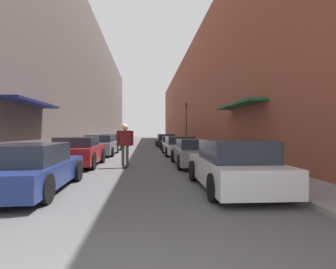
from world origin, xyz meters
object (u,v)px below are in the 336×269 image
Objects in this scene: skateboarder at (125,141)px; parked_car_right_0 at (233,166)px; parked_car_left_3 at (112,142)px; parked_car_right_1 at (195,153)px; parked_car_left_0 at (29,168)px; parked_car_right_3 at (172,143)px; parked_car_left_1 at (78,152)px; parked_car_right_5 at (163,139)px; traffic_light at (186,121)px; parked_car_right_4 at (166,140)px; parked_car_right_2 at (179,146)px; parked_car_left_2 at (101,145)px.

parked_car_right_0 is at bearing -54.51° from skateboarder.
parked_car_left_3 reaches higher than parked_car_right_1.
parked_car_right_3 is (5.24, 15.28, -0.02)m from parked_car_left_0.
parked_car_left_1 is 0.83× the size of parked_car_right_5.
parked_car_right_1 is 1.08× the size of traffic_light.
parked_car_left_1 reaches higher than parked_car_right_1.
skateboarder reaches higher than parked_car_left_3.
skateboarder reaches higher than parked_car_right_0.
parked_car_left_0 is 1.08× the size of parked_car_left_1.
parked_car_right_4 is at bearing 79.48° from skateboarder.
parked_car_right_0 is 5.56m from skateboarder.
parked_car_left_3 is 2.15× the size of skateboarder.
parked_car_right_0 is 0.95× the size of parked_car_right_1.
parked_car_right_0 reaches higher than parked_car_right_2.
parked_car_left_3 is 0.94× the size of parked_car_right_1.
traffic_light reaches higher than parked_car_right_5.
parked_car_left_1 is 0.99× the size of parked_car_right_3.
parked_car_left_0 is 0.99× the size of parked_car_right_1.
skateboarder reaches higher than parked_car_right_5.
skateboarder is at bearing -100.52° from parked_car_right_4.
parked_car_left_2 reaches higher than parked_car_right_4.
parked_car_left_3 is at bearing 99.75° from skateboarder.
parked_car_left_2 is at bearing -116.86° from parked_car_right_4.
parked_car_left_1 is 11.00m from parked_car_left_3.
parked_car_left_1 is 2.10× the size of skateboarder.
parked_car_left_1 is 0.86× the size of parked_car_left_2.
parked_car_right_2 is at bearing 90.57° from parked_car_right_0.
parked_car_right_5 is 10.50m from traffic_light.
traffic_light is (6.63, 16.16, 1.94)m from parked_car_left_0.
parked_car_left_2 is at bearing 131.72° from parked_car_right_1.
parked_car_right_2 is 0.94× the size of parked_car_right_5.
traffic_light reaches higher than parked_car_right_3.
parked_car_left_3 reaches higher than parked_car_right_0.
parked_car_left_1 is at bearing 163.18° from skateboarder.
parked_car_left_0 is 2.27× the size of skateboarder.
parked_car_right_4 is at bearing 90.54° from parked_car_right_0.
parked_car_right_2 is (-0.10, 10.41, -0.04)m from parked_car_right_0.
parked_car_left_3 reaches higher than parked_car_left_0.
parked_car_left_3 is 11.81m from skateboarder.
parked_car_left_1 reaches higher than parked_car_left_0.
parked_car_right_5 is (5.27, 26.39, -0.01)m from parked_car_left_0.
parked_car_left_0 is at bearing -90.33° from parked_car_left_2.
parked_car_right_0 is at bearing -94.58° from traffic_light.
parked_car_right_1 is 1.02× the size of parked_car_right_4.
traffic_light is (1.36, -10.23, 1.95)m from parked_car_right_5.
parked_car_right_0 reaches higher than parked_car_right_4.
parked_car_right_4 reaches higher than parked_car_right_3.
skateboarder reaches higher than parked_car_left_0.
parked_car_right_5 is at bearing 89.90° from parked_car_right_1.
parked_car_left_2 is 5.17m from parked_car_right_2.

